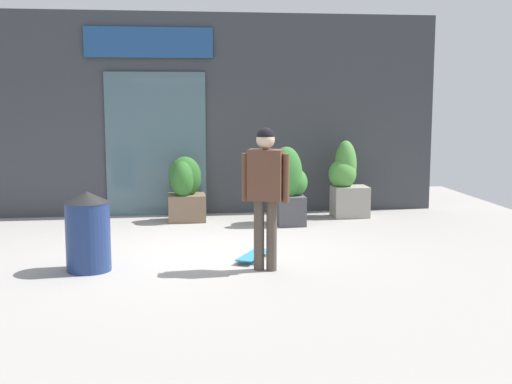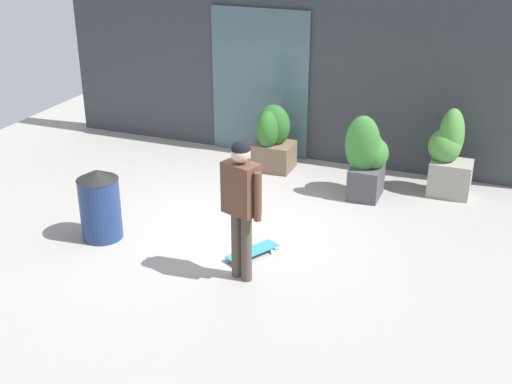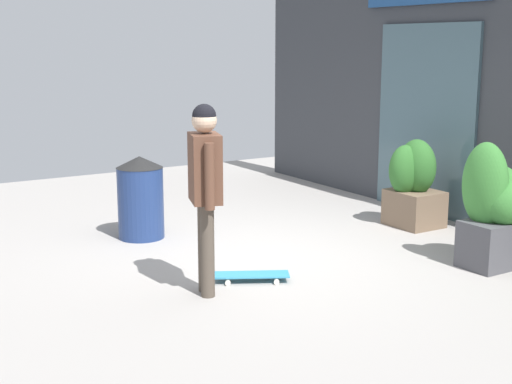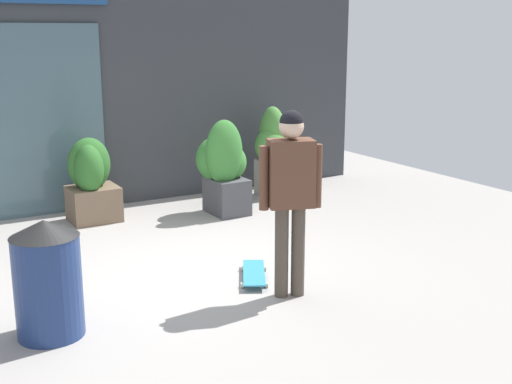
{
  "view_description": "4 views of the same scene",
  "coord_description": "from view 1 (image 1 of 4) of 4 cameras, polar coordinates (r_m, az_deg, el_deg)",
  "views": [
    {
      "loc": [
        -0.54,
        -9.32,
        2.18
      ],
      "look_at": [
        0.63,
        -0.58,
        0.91
      ],
      "focal_mm": 47.47,
      "sensor_mm": 36.0,
      "label": 1
    },
    {
      "loc": [
        3.45,
        -7.69,
        4.34
      ],
      "look_at": [
        0.63,
        -0.58,
        0.91
      ],
      "focal_mm": 46.99,
      "sensor_mm": 36.0,
      "label": 2
    },
    {
      "loc": [
        6.4,
        -4.18,
        2.31
      ],
      "look_at": [
        0.63,
        -0.58,
        0.91
      ],
      "focal_mm": 50.55,
      "sensor_mm": 36.0,
      "label": 3
    },
    {
      "loc": [
        -2.58,
        -6.16,
        2.47
      ],
      "look_at": [
        0.63,
        -0.58,
        0.91
      ],
      "focal_mm": 46.45,
      "sensor_mm": 36.0,
      "label": 4
    }
  ],
  "objects": [
    {
      "name": "skateboard",
      "position": [
        9.04,
        -0.23,
        -5.35
      ],
      "size": [
        0.55,
        0.76,
        0.08
      ],
      "rotation": [
        0.0,
        0.0,
        1.07
      ],
      "color": "teal",
      "rests_on": "ground_plane"
    },
    {
      "name": "planter_box_right",
      "position": [
        12.22,
        7.62,
        0.93
      ],
      "size": [
        0.7,
        0.58,
        1.37
      ],
      "color": "gray",
      "rests_on": "ground_plane"
    },
    {
      "name": "trash_bin",
      "position": [
        8.66,
        -13.98,
        -3.21
      ],
      "size": [
        0.56,
        0.56,
        1.0
      ],
      "color": "navy",
      "rests_on": "ground_plane"
    },
    {
      "name": "building_facade",
      "position": [
        12.46,
        -5.3,
        6.48
      ],
      "size": [
        8.96,
        0.31,
        3.64
      ],
      "color": "#383A3F",
      "rests_on": "ground_plane"
    },
    {
      "name": "skateboarder",
      "position": [
        8.32,
        0.8,
        0.76
      ],
      "size": [
        0.57,
        0.38,
        1.79
      ],
      "rotation": [
        0.0,
        0.0,
        1.24
      ],
      "color": "#4C4238",
      "rests_on": "ground_plane"
    },
    {
      "name": "planter_box_mid",
      "position": [
        11.76,
        -6.0,
        0.22
      ],
      "size": [
        0.64,
        0.62,
        1.12
      ],
      "color": "brown",
      "rests_on": "ground_plane"
    },
    {
      "name": "ground_plane",
      "position": [
        9.59,
        -4.2,
        -4.96
      ],
      "size": [
        12.0,
        12.0,
        0.0
      ],
      "primitive_type": "plane",
      "color": "#9E9993"
    },
    {
      "name": "planter_box_left",
      "position": [
        11.42,
        2.67,
        0.56
      ],
      "size": [
        0.69,
        0.7,
        1.32
      ],
      "color": "#47474C",
      "rests_on": "ground_plane"
    }
  ]
}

